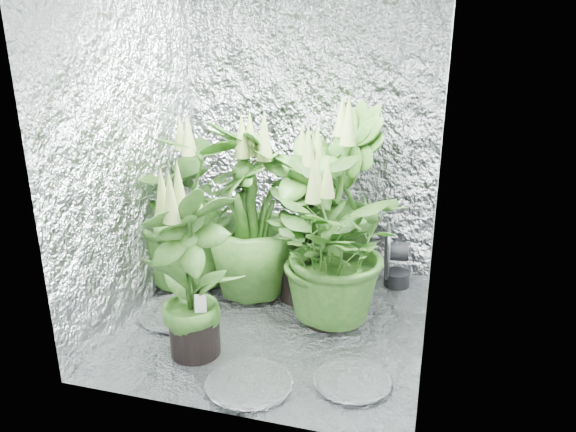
{
  "coord_description": "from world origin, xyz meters",
  "views": [
    {
      "loc": [
        0.79,
        -2.63,
        1.61
      ],
      "look_at": [
        0.07,
        0.0,
        0.63
      ],
      "focal_mm": 35.0,
      "sensor_mm": 36.0,
      "label": 1
    }
  ],
  "objects_px": {
    "plant_c": "(339,200)",
    "plant_d": "(251,213)",
    "plant_e": "(329,248)",
    "plant_f": "(191,272)",
    "plant_b": "(305,224)",
    "plant_a": "(190,207)",
    "circulation_fan": "(392,260)"
  },
  "relations": [
    {
      "from": "plant_e",
      "to": "plant_f",
      "type": "relative_size",
      "value": 0.97
    },
    {
      "from": "plant_c",
      "to": "circulation_fan",
      "type": "distance_m",
      "value": 0.51
    },
    {
      "from": "plant_b",
      "to": "plant_d",
      "type": "relative_size",
      "value": 0.92
    },
    {
      "from": "plant_a",
      "to": "plant_c",
      "type": "xyz_separation_m",
      "value": [
        0.87,
        0.24,
        0.05
      ]
    },
    {
      "from": "plant_c",
      "to": "plant_f",
      "type": "relative_size",
      "value": 1.23
    },
    {
      "from": "plant_b",
      "to": "plant_c",
      "type": "distance_m",
      "value": 0.29
    },
    {
      "from": "plant_d",
      "to": "plant_e",
      "type": "xyz_separation_m",
      "value": [
        0.51,
        -0.21,
        -0.08
      ]
    },
    {
      "from": "plant_e",
      "to": "plant_d",
      "type": "bearing_deg",
      "value": 157.55
    },
    {
      "from": "plant_a",
      "to": "plant_b",
      "type": "xyz_separation_m",
      "value": [
        0.72,
        0.01,
        -0.04
      ]
    },
    {
      "from": "plant_c",
      "to": "plant_d",
      "type": "xyz_separation_m",
      "value": [
        -0.47,
        -0.27,
        -0.03
      ]
    },
    {
      "from": "plant_b",
      "to": "plant_c",
      "type": "xyz_separation_m",
      "value": [
        0.15,
        0.23,
        0.09
      ]
    },
    {
      "from": "plant_e",
      "to": "circulation_fan",
      "type": "height_order",
      "value": "plant_e"
    },
    {
      "from": "plant_d",
      "to": "plant_a",
      "type": "bearing_deg",
      "value": 174.76
    },
    {
      "from": "plant_a",
      "to": "plant_e",
      "type": "height_order",
      "value": "plant_a"
    },
    {
      "from": "circulation_fan",
      "to": "plant_b",
      "type": "bearing_deg",
      "value": -157.41
    },
    {
      "from": "plant_b",
      "to": "circulation_fan",
      "type": "distance_m",
      "value": 0.64
    },
    {
      "from": "plant_a",
      "to": "circulation_fan",
      "type": "height_order",
      "value": "plant_a"
    },
    {
      "from": "plant_b",
      "to": "plant_e",
      "type": "bearing_deg",
      "value": -53.13
    },
    {
      "from": "plant_b",
      "to": "plant_d",
      "type": "xyz_separation_m",
      "value": [
        -0.31,
        -0.05,
        0.05
      ]
    },
    {
      "from": "plant_b",
      "to": "plant_d",
      "type": "bearing_deg",
      "value": -171.36
    },
    {
      "from": "plant_e",
      "to": "plant_f",
      "type": "bearing_deg",
      "value": -140.68
    },
    {
      "from": "plant_f",
      "to": "plant_c",
      "type": "bearing_deg",
      "value": 60.59
    },
    {
      "from": "plant_f",
      "to": "circulation_fan",
      "type": "height_order",
      "value": "plant_f"
    },
    {
      "from": "plant_b",
      "to": "circulation_fan",
      "type": "relative_size",
      "value": 2.55
    },
    {
      "from": "plant_c",
      "to": "plant_d",
      "type": "relative_size",
      "value": 1.06
    },
    {
      "from": "plant_a",
      "to": "plant_e",
      "type": "distance_m",
      "value": 0.95
    },
    {
      "from": "plant_a",
      "to": "circulation_fan",
      "type": "relative_size",
      "value": 2.61
    },
    {
      "from": "plant_f",
      "to": "circulation_fan",
      "type": "relative_size",
      "value": 2.37
    },
    {
      "from": "plant_b",
      "to": "plant_c",
      "type": "height_order",
      "value": "plant_c"
    },
    {
      "from": "plant_b",
      "to": "plant_e",
      "type": "relative_size",
      "value": 1.11
    },
    {
      "from": "plant_c",
      "to": "plant_d",
      "type": "height_order",
      "value": "plant_c"
    },
    {
      "from": "plant_b",
      "to": "plant_c",
      "type": "bearing_deg",
      "value": 55.88
    }
  ]
}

